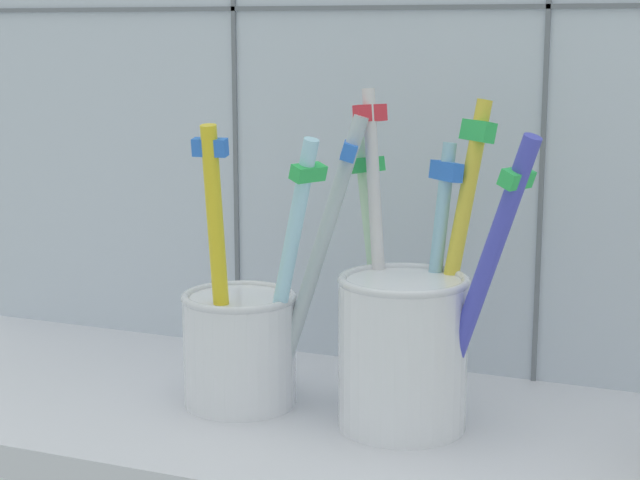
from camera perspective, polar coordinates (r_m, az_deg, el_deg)
counter_slab at (r=64.46cm, az=-0.08°, el=-10.12°), size 64.00×22.00×2.00cm
tile_wall_back at (r=71.32cm, az=3.59°, el=9.63°), size 64.00×2.20×45.00cm
toothbrush_cup_left at (r=64.72cm, az=-4.02°, el=-5.11°), size 11.11×7.53×17.69cm
toothbrush_cup_right at (r=61.17cm, az=4.68°, el=-5.15°), size 12.70×8.56×19.13cm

